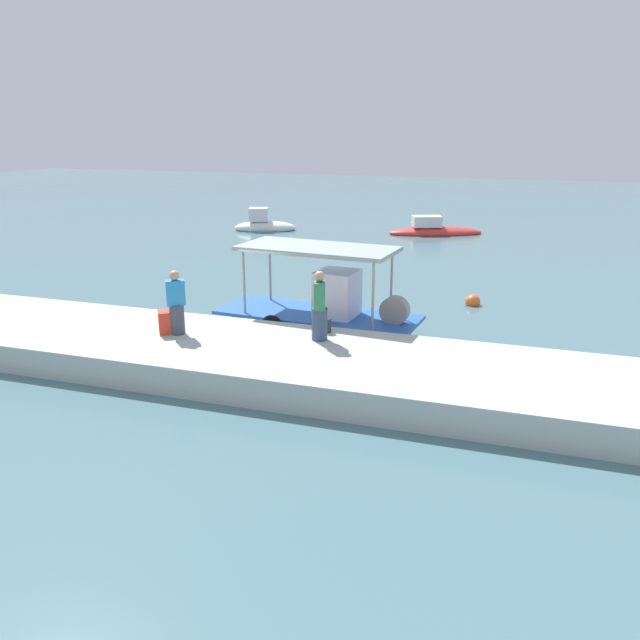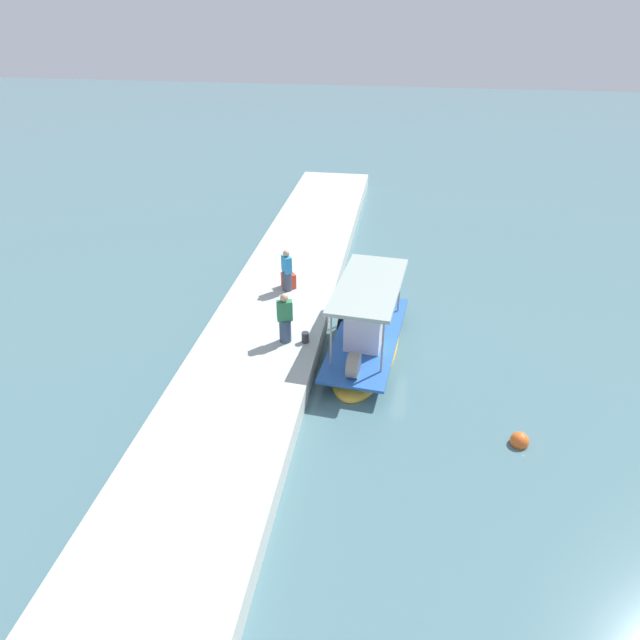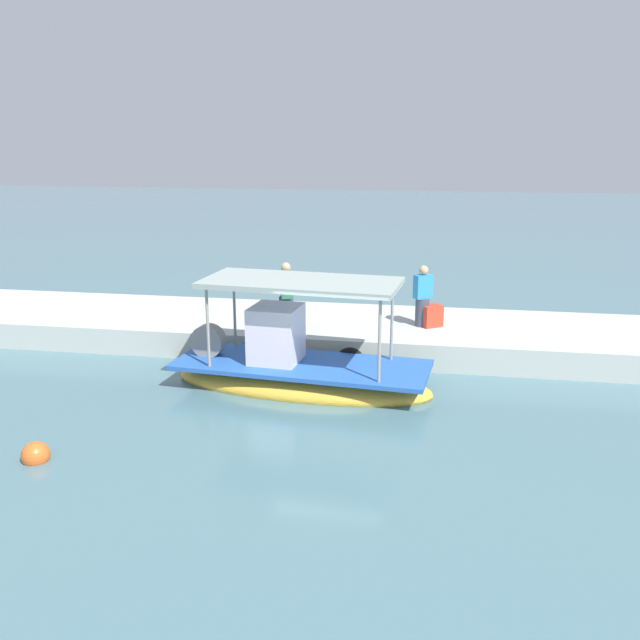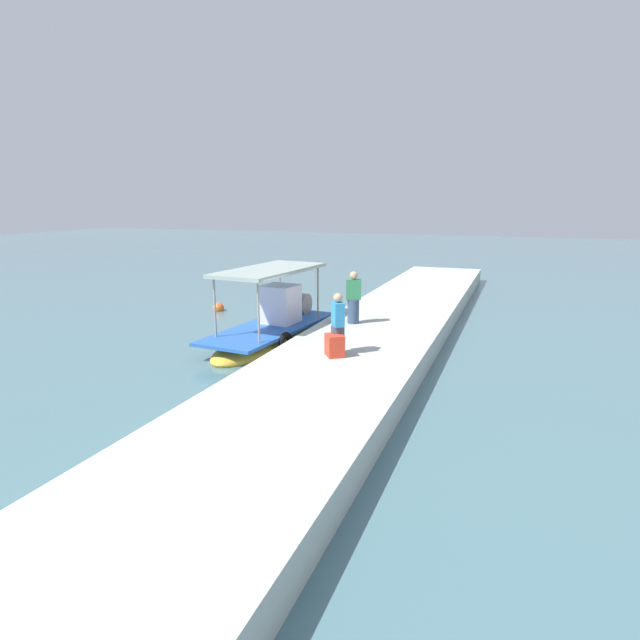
% 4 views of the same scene
% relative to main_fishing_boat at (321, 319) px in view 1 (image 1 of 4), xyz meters
% --- Properties ---
extents(ground_plane, '(120.00, 120.00, 0.00)m').
position_rel_main_fishing_boat_xyz_m(ground_plane, '(-0.94, 0.31, -0.43)').
color(ground_plane, slate).
extents(dock_quay, '(36.00, 4.02, 0.71)m').
position_rel_main_fishing_boat_xyz_m(dock_quay, '(-0.94, -3.50, -0.07)').
color(dock_quay, '#B7BEB7').
rests_on(dock_quay, ground_plane).
extents(main_fishing_boat, '(6.32, 2.66, 2.91)m').
position_rel_main_fishing_boat_xyz_m(main_fishing_boat, '(0.00, 0.00, 0.00)').
color(main_fishing_boat, gold).
rests_on(main_fishing_boat, ground_plane).
extents(fisherman_near_bollard, '(0.49, 0.56, 1.75)m').
position_rel_main_fishing_boat_xyz_m(fisherman_near_bollard, '(0.84, -2.60, 1.08)').
color(fisherman_near_bollard, '#344862').
rests_on(fisherman_near_bollard, dock_quay).
extents(fisherman_by_crate, '(0.53, 0.51, 1.66)m').
position_rel_main_fishing_boat_xyz_m(fisherman_by_crate, '(-2.76, -3.29, 1.03)').
color(fisherman_by_crate, '#414555').
rests_on(fisherman_by_crate, dock_quay).
extents(mooring_bollard, '(0.24, 0.24, 0.36)m').
position_rel_main_fishing_boat_xyz_m(mooring_bollard, '(0.81, -1.95, 0.46)').
color(mooring_bollard, '#2D2D33').
rests_on(mooring_bollard, dock_quay).
extents(cargo_crate, '(0.68, 0.66, 0.58)m').
position_rel_main_fishing_boat_xyz_m(cargo_crate, '(-3.01, -3.29, 0.57)').
color(cargo_crate, red).
rests_on(cargo_crate, dock_quay).
extents(marker_buoy, '(0.51, 0.51, 0.51)m').
position_rel_main_fishing_boat_xyz_m(marker_buoy, '(3.92, 4.57, -0.33)').
color(marker_buoy, orange).
rests_on(marker_buoy, ground_plane).
extents(moored_boat_near, '(5.43, 3.38, 1.27)m').
position_rel_main_fishing_boat_xyz_m(moored_boat_near, '(0.38, 19.01, -0.25)').
color(moored_boat_near, red).
rests_on(moored_boat_near, ground_plane).
extents(moored_boat_mid, '(3.87, 2.63, 1.55)m').
position_rel_main_fishing_boat_xyz_m(moored_boat_mid, '(-9.21, 17.29, -0.17)').
color(moored_boat_mid, silver).
rests_on(moored_boat_mid, ground_plane).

